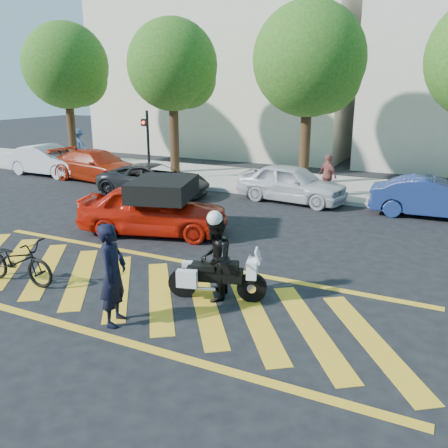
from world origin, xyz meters
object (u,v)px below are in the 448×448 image
at_px(bicycle, 17,261).
at_px(red_convertible, 154,209).
at_px(parked_mid_left, 154,180).
at_px(parked_left, 97,165).
at_px(parked_far_left, 49,160).
at_px(parked_right, 432,198).
at_px(parked_mid_right, 292,183).
at_px(officer_moto, 215,259).
at_px(officer_bike, 113,275).
at_px(police_motorcycle, 215,277).

distance_m(bicycle, red_convertible, 4.47).
bearing_deg(parked_mid_left, parked_left, 65.86).
xyz_separation_m(parked_far_left, parked_right, (17.29, 0.00, -0.06)).
xyz_separation_m(parked_left, parked_right, (14.27, 0.00, -0.04)).
height_order(parked_left, parked_mid_right, parked_mid_right).
xyz_separation_m(parked_far_left, parked_mid_left, (7.11, -1.40, -0.10)).
bearing_deg(red_convertible, officer_moto, -146.96).
distance_m(officer_bike, parked_far_left, 16.35).
bearing_deg(police_motorcycle, bicycle, 179.31).
bearing_deg(bicycle, police_motorcycle, -77.55).
bearing_deg(officer_bike, bicycle, 64.05).
relative_size(bicycle, red_convertible, 0.45).
bearing_deg(parked_far_left, officer_moto, -121.43).
height_order(parked_far_left, parked_left, parked_far_left).
distance_m(parked_mid_left, parked_right, 10.28).
relative_size(bicycle, parked_left, 0.41).
relative_size(red_convertible, parked_mid_left, 0.98).
height_order(police_motorcycle, parked_right, parked_right).
distance_m(officer_bike, officer_moto, 2.13).
relative_size(officer_moto, parked_mid_right, 0.42).
distance_m(bicycle, parked_far_left, 13.70).
height_order(police_motorcycle, parked_left, parked_left).
bearing_deg(red_convertible, parked_right, -68.36).
distance_m(police_motorcycle, red_convertible, 4.90).
relative_size(parked_far_left, parked_left, 0.91).
bearing_deg(parked_mid_right, red_convertible, 163.29).
height_order(officer_bike, red_convertible, officer_bike).
xyz_separation_m(parked_mid_left, parked_right, (10.18, 1.40, 0.03)).
distance_m(police_motorcycle, parked_left, 13.83).
relative_size(parked_far_left, parked_mid_left, 0.97).
xyz_separation_m(officer_moto, parked_right, (3.66, 8.84, -0.22)).
bearing_deg(parked_far_left, red_convertible, -118.01).
xyz_separation_m(police_motorcycle, parked_mid_left, (-6.54, 7.45, 0.13)).
bearing_deg(police_motorcycle, parked_far_left, 130.82).
xyz_separation_m(police_motorcycle, parked_left, (-10.63, 8.85, 0.20)).
bearing_deg(parked_far_left, bicycle, -135.75).
height_order(officer_moto, parked_far_left, officer_moto).
height_order(officer_bike, parked_right, officer_bike).
distance_m(officer_bike, police_motorcycle, 2.18).
bearing_deg(red_convertible, officer_bike, -169.32).
height_order(police_motorcycle, officer_moto, officer_moto).
bearing_deg(parked_left, officer_bike, -133.99).
distance_m(parked_mid_left, parked_mid_right, 5.45).
bearing_deg(parked_left, bicycle, -143.71).
xyz_separation_m(red_convertible, parked_mid_left, (-2.85, 4.25, -0.12)).
bearing_deg(officer_bike, red_convertible, 10.32).
bearing_deg(parked_right, bicycle, 137.87).
xyz_separation_m(parked_far_left, parked_left, (3.03, 0.00, -0.02)).
xyz_separation_m(police_motorcycle, parked_far_left, (-13.65, 8.85, 0.22)).
height_order(officer_moto, parked_mid_right, officer_moto).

